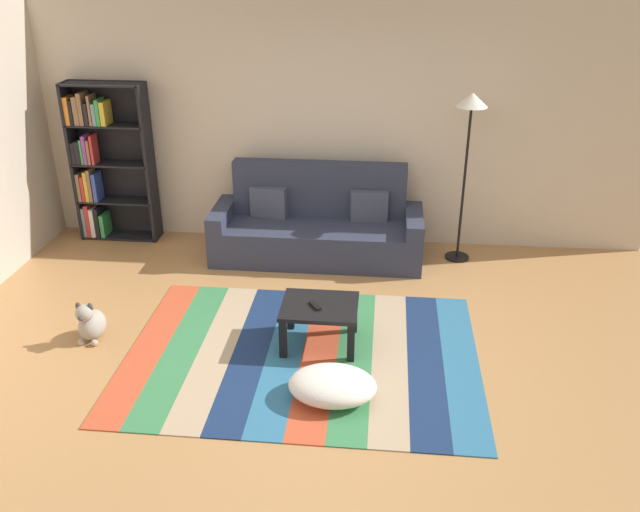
{
  "coord_description": "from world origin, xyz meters",
  "views": [
    {
      "loc": [
        0.49,
        -4.64,
        3.17
      ],
      "look_at": [
        -0.04,
        0.64,
        0.65
      ],
      "focal_mm": 37.32,
      "sensor_mm": 36.0,
      "label": 1
    }
  ],
  "objects": [
    {
      "name": "back_wall",
      "position": [
        0.0,
        2.55,
        1.35
      ],
      "size": [
        6.8,
        0.1,
        2.7
      ],
      "primitive_type": "cube",
      "color": "beige",
      "rests_on": "ground_plane"
    },
    {
      "name": "standing_lamp",
      "position": [
        1.33,
        2.1,
        1.51
      ],
      "size": [
        0.32,
        0.32,
        1.81
      ],
      "color": "black",
      "rests_on": "ground_plane"
    },
    {
      "name": "pouf",
      "position": [
        0.17,
        -0.53,
        0.12
      ],
      "size": [
        0.67,
        0.5,
        0.23
      ],
      "primitive_type": "ellipsoid",
      "color": "white",
      "rests_on": "rug"
    },
    {
      "name": "tv_remote",
      "position": [
        -0.03,
        0.18,
        0.4
      ],
      "size": [
        0.12,
        0.15,
        0.02
      ],
      "primitive_type": "cube",
      "rotation": [
        0.0,
        0.0,
        0.59
      ],
      "color": "black",
      "rests_on": "coffee_table"
    },
    {
      "name": "couch",
      "position": [
        -0.21,
        2.02,
        0.34
      ],
      "size": [
        2.26,
        0.8,
        1.0
      ],
      "color": "#2D3347",
      "rests_on": "ground_plane"
    },
    {
      "name": "dog",
      "position": [
        -1.99,
        0.11,
        0.16
      ],
      "size": [
        0.22,
        0.35,
        0.4
      ],
      "color": "#9E998E",
      "rests_on": "ground_plane"
    },
    {
      "name": "coffee_table",
      "position": [
        -0.0,
        0.22,
        0.32
      ],
      "size": [
        0.64,
        0.54,
        0.38
      ],
      "color": "black",
      "rests_on": "rug"
    },
    {
      "name": "bookshelf",
      "position": [
        -2.67,
        2.31,
        0.9
      ],
      "size": [
        0.9,
        0.28,
        1.8
      ],
      "color": "black",
      "rests_on": "ground_plane"
    },
    {
      "name": "rug",
      "position": [
        -0.13,
        0.04,
        0.01
      ],
      "size": [
        2.94,
        2.21,
        0.01
      ],
      "color": "#C64C2D",
      "rests_on": "ground_plane"
    },
    {
      "name": "ground_plane",
      "position": [
        0.0,
        0.0,
        0.0
      ],
      "size": [
        14.0,
        14.0,
        0.0
      ],
      "primitive_type": "plane",
      "color": "#B27F4C"
    }
  ]
}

